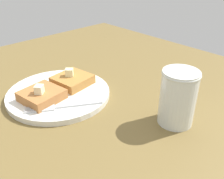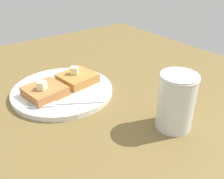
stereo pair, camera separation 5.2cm
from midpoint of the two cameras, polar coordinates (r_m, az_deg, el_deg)
table_surface at (r=52.98cm, az=-9.83°, el=-7.09°), size 106.57×106.57×2.52cm
plate at (r=59.66cm, az=-14.53°, el=-0.92°), size 23.55×23.55×1.25cm
toast_slice_left at (r=56.71cm, az=-18.29°, el=-1.33°), size 9.10×8.96×2.11cm
toast_slice_middle at (r=61.36cm, az=-11.43°, el=2.05°), size 9.10×8.96×2.11cm
butter_pat_primary at (r=55.08cm, az=-18.92°, el=-0.04°), size 2.42×2.40×1.80cm
butter_pat_secondary at (r=60.86cm, az=-12.16°, el=3.78°), size 2.42×2.41×1.80cm
fork at (r=53.36cm, az=-14.70°, el=-3.90°), size 14.46×9.46×0.36cm
syrup_jar at (r=47.94cm, az=11.82°, el=-2.22°), size 7.06×7.06×10.97cm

